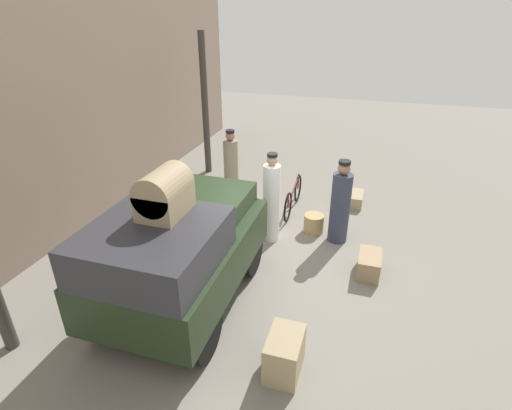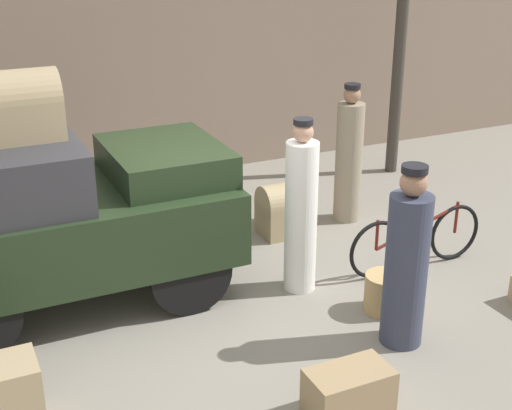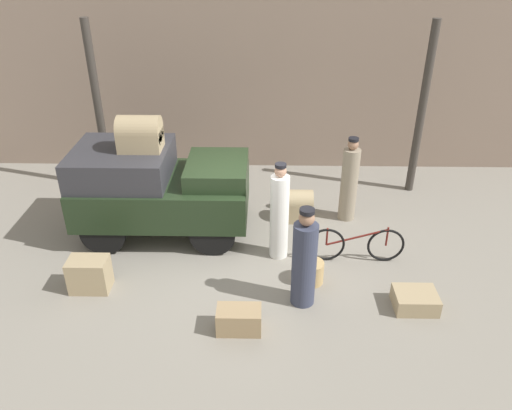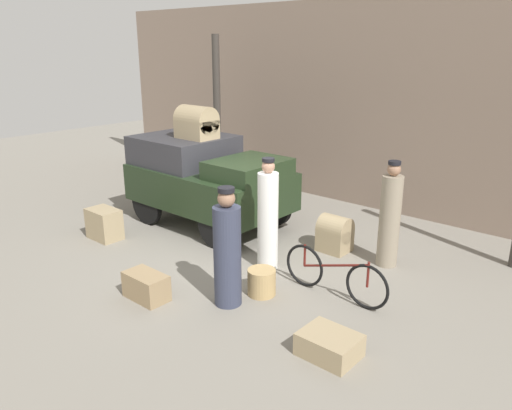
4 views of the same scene
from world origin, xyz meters
The scene contains 15 objects.
ground_plane centered at (0.00, 0.00, 0.00)m, with size 30.00×30.00×0.00m, color gray.
station_building_facade centered at (0.00, 4.08, 2.25)m, with size 16.00×0.15×4.50m.
canopy_pillar_left centered at (-3.27, 2.74, 1.89)m, with size 0.18×0.18×3.78m.
canopy_pillar_right centered at (3.71, 2.74, 1.89)m, with size 0.18×0.18×3.78m.
truck centered at (-1.70, 0.84, 0.99)m, with size 3.25×1.82×1.75m.
bicycle centered at (2.01, -0.14, 0.34)m, with size 1.74×0.04×0.71m.
wicker_basket centered at (1.16, -0.78, 0.20)m, with size 0.42×0.42×0.39m.
porter_standing_middle centered at (0.62, 0.01, 0.86)m, with size 0.34×0.34×1.85m.
conductor_in_dark_uniform centered at (2.06, 1.40, 0.83)m, with size 0.34×0.34×1.79m.
porter_carrying_trunk centered at (0.98, -1.30, 0.79)m, with size 0.39×0.39×1.73m.
suitcase_tan_flat centered at (2.77, -1.42, 0.14)m, with size 0.67×0.54×0.28m.
suitcase_small_leather centered at (-0.01, -1.98, 0.19)m, with size 0.67×0.39×0.39m.
trunk_wicker_pale centered at (1.08, 1.33, 0.32)m, with size 0.53×0.47×0.66m.
trunk_umber_medium centered at (-2.55, -1.04, 0.29)m, with size 0.65×0.43×0.58m.
trunk_on_truck_roof centered at (-1.93, 0.84, 2.05)m, with size 0.77×0.55×0.64m.
Camera 3 is at (0.35, -7.66, 5.33)m, focal length 35.00 mm.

